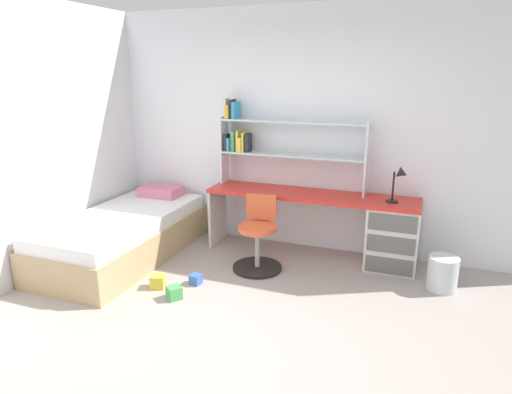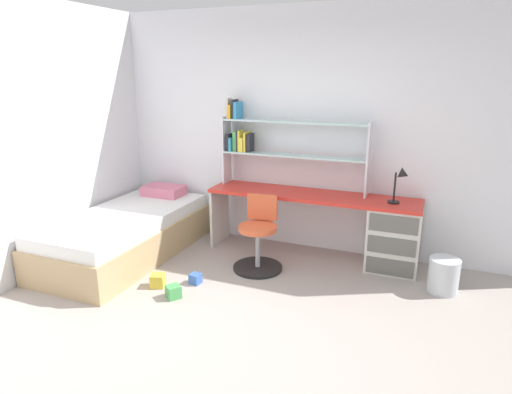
# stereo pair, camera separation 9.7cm
# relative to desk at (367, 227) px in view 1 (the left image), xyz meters

# --- Properties ---
(ground_plane) EXTENTS (5.57, 5.43, 0.02)m
(ground_plane) POSITION_rel_desk_xyz_m (-0.79, -1.94, -0.43)
(ground_plane) COLOR #9E938C
(room_shell) EXTENTS (5.57, 5.43, 2.71)m
(room_shell) POSITION_rel_desk_xyz_m (-1.94, -0.80, 0.94)
(room_shell) COLOR silver
(room_shell) RESTS_ON ground_plane
(desk) EXTENTS (2.30, 0.51, 0.73)m
(desk) POSITION_rel_desk_xyz_m (0.00, 0.00, 0.00)
(desk) COLOR red
(desk) RESTS_ON ground_plane
(bookshelf_hutch) EXTENTS (1.67, 0.22, 0.99)m
(bookshelf_hutch) POSITION_rel_desk_xyz_m (-1.13, 0.14, 0.86)
(bookshelf_hutch) COLOR silver
(bookshelf_hutch) RESTS_ON desk
(desk_lamp) EXTENTS (0.20, 0.17, 0.38)m
(desk_lamp) POSITION_rel_desk_xyz_m (0.29, -0.06, 0.56)
(desk_lamp) COLOR black
(desk_lamp) RESTS_ON desk
(swivel_chair) EXTENTS (0.52, 0.52, 0.77)m
(swivel_chair) POSITION_rel_desk_xyz_m (-1.05, -0.52, -0.11)
(swivel_chair) COLOR black
(swivel_chair) RESTS_ON ground_plane
(bed_platform) EXTENTS (1.01, 2.07, 0.63)m
(bed_platform) POSITION_rel_desk_xyz_m (-2.55, -0.76, -0.16)
(bed_platform) COLOR tan
(bed_platform) RESTS_ON ground_plane
(waste_bin) EXTENTS (0.28, 0.28, 0.33)m
(waste_bin) POSITION_rel_desk_xyz_m (0.76, -0.35, -0.25)
(waste_bin) COLOR silver
(waste_bin) RESTS_ON ground_plane
(toy_block_blue_0) EXTENTS (0.11, 0.11, 0.10)m
(toy_block_blue_0) POSITION_rel_desk_xyz_m (-1.49, -1.09, -0.37)
(toy_block_blue_0) COLOR #3860B7
(toy_block_blue_0) RESTS_ON ground_plane
(toy_block_yellow_1) EXTENTS (0.16, 0.16, 0.13)m
(toy_block_yellow_1) POSITION_rel_desk_xyz_m (-1.80, -1.28, -0.35)
(toy_block_yellow_1) COLOR gold
(toy_block_yellow_1) RESTS_ON ground_plane
(toy_block_green_2) EXTENTS (0.17, 0.17, 0.12)m
(toy_block_green_2) POSITION_rel_desk_xyz_m (-1.54, -1.42, -0.36)
(toy_block_green_2) COLOR #479E51
(toy_block_green_2) RESTS_ON ground_plane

